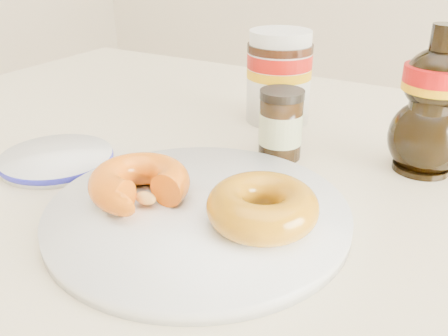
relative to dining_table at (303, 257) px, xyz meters
The scene contains 8 objects.
dining_table is the anchor object (origin of this frame).
plate 0.16m from the dining_table, 124.36° to the right, with size 0.29×0.29×0.01m.
donut_bitten 0.21m from the dining_table, 137.14° to the right, with size 0.10×0.10×0.03m, color #CF630B.
donut_whole 0.15m from the dining_table, 93.07° to the right, with size 0.10×0.10×0.04m, color #AD6D0B.
nutella_jar 0.28m from the dining_table, 123.30° to the left, with size 0.09×0.09×0.13m.
syrup_bottle 0.22m from the dining_table, 52.53° to the left, with size 0.09×0.07×0.17m, color black, non-canonical shape.
dark_jar 0.16m from the dining_table, 133.47° to the left, with size 0.05×0.05×0.09m.
blue_rim_saucer 0.31m from the dining_table, 163.66° to the right, with size 0.13×0.13×0.01m.
Camera 1 is at (0.16, -0.35, 1.00)m, focal length 40.00 mm.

